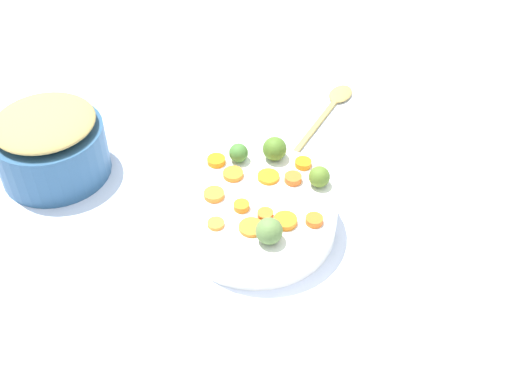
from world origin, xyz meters
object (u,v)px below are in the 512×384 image
(serving_bowl_carrots, at_px, (256,212))
(metal_pot, at_px, (52,151))
(casserole_dish, at_px, (372,371))
(wooden_spoon, at_px, (331,106))

(serving_bowl_carrots, distance_m, metal_pot, 0.41)
(serving_bowl_carrots, distance_m, casserole_dish, 0.34)
(metal_pot, height_order, casserole_dish, metal_pot)
(wooden_spoon, bearing_deg, metal_pot, 100.77)
(serving_bowl_carrots, relative_size, wooden_spoon, 1.06)
(metal_pot, distance_m, casserole_dish, 0.70)
(metal_pot, bearing_deg, serving_bowl_carrots, -121.36)
(serving_bowl_carrots, relative_size, casserole_dish, 1.21)
(metal_pot, xyz_separation_m, wooden_spoon, (0.11, -0.57, -0.05))
(wooden_spoon, height_order, casserole_dish, casserole_dish)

